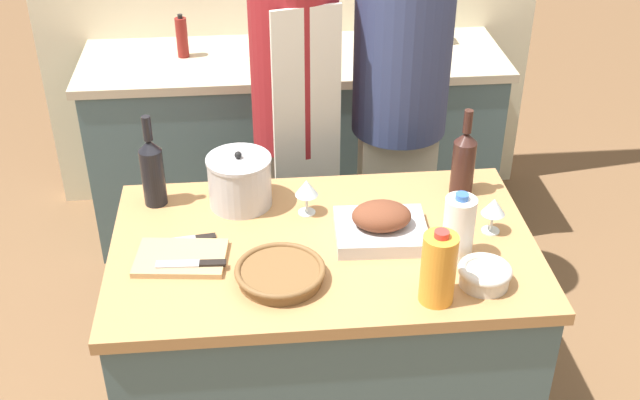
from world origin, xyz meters
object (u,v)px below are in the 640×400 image
wicker_basket (280,273)px  wine_glass_right (307,189)px  mixing_bowl (484,274)px  cutting_board (181,258)px  roasting_pan (381,225)px  wine_glass_left (494,207)px  wine_bottle_green (464,161)px  milk_jug (459,228)px  person_cook_guest (400,99)px  condiment_bottle_short (310,33)px  person_cook_aproned (295,110)px  stock_pot (240,181)px  wine_bottle_dark (152,170)px  juice_jug (438,268)px  condiment_bottle_tall (182,37)px  knife_paring (191,239)px  knife_chef (194,264)px  stand_mixer (414,19)px

wicker_basket → wine_glass_right: size_ratio=2.13×
mixing_bowl → cutting_board: bearing=167.6°
roasting_pan → wine_glass_left: size_ratio=2.42×
wine_bottle_green → roasting_pan: bearing=-142.3°
milk_jug → person_cook_guest: bearing=90.7°
roasting_pan → condiment_bottle_short: bearing=93.9°
wine_glass_left → person_cook_aproned: (-0.56, 0.77, -0.02)m
person_cook_aproned → person_cook_guest: bearing=-11.6°
person_cook_aproned → stock_pot: bearing=-126.1°
wine_bottle_dark → stock_pot: bearing=-6.2°
juice_jug → wine_glass_left: size_ratio=1.91×
wine_bottle_dark → person_cook_aproned: 0.71m
stock_pot → milk_jug: (0.64, -0.36, 0.02)m
wine_bottle_green → juice_jug: bearing=-110.4°
cutting_board → milk_jug: size_ratio=1.27×
stock_pot → mixing_bowl: size_ratio=1.37×
wine_bottle_green → condiment_bottle_tall: bearing=128.5°
wicker_basket → milk_jug: size_ratio=1.18×
cutting_board → knife_paring: bearing=76.1°
wine_glass_right → wicker_basket: bearing=-106.6°
knife_chef → wine_glass_right: bearing=37.6°
stock_pot → wine_glass_right: bearing=-19.8°
wine_bottle_green → condiment_bottle_short: 1.30m
cutting_board → stock_pot: 0.36m
stock_pot → condiment_bottle_short: condiment_bottle_short is taller
cutting_board → wine_glass_right: wine_glass_right is taller
roasting_pan → stock_pot: (-0.43, 0.24, 0.04)m
mixing_bowl → knife_paring: bearing=160.7°
stock_pot → knife_chef: 0.38m
condiment_bottle_tall → knife_chef: bearing=-86.1°
knife_paring → person_cook_aproned: 0.83m
wicker_basket → condiment_bottle_tall: (-0.36, 1.68, 0.08)m
wine_glass_right → wine_bottle_dark: bearing=167.7°
stock_pot → knife_paring: (-0.16, -0.20, -0.08)m
juice_jug → wine_glass_left: 0.40m
milk_jug → wicker_basket: bearing=-173.1°
wine_bottle_dark → person_cook_guest: 1.05m
milk_jug → knife_paring: bearing=168.5°
milk_jug → knife_chef: 0.78m
cutting_board → condiment_bottle_tall: condiment_bottle_tall is taller
cutting_board → knife_chef: (0.04, -0.05, 0.01)m
roasting_pan → cutting_board: bearing=-173.9°
roasting_pan → cutting_board: size_ratio=1.02×
cutting_board → wine_bottle_green: size_ratio=0.93×
mixing_bowl → knife_paring: size_ratio=0.93×
condiment_bottle_tall → mixing_bowl: bearing=-61.8°
mixing_bowl → stand_mixer: stand_mixer is taller
cutting_board → wine_glass_left: size_ratio=2.36×
roasting_pan → wine_bottle_green: size_ratio=0.95×
person_cook_aproned → cutting_board: bearing=-129.5°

